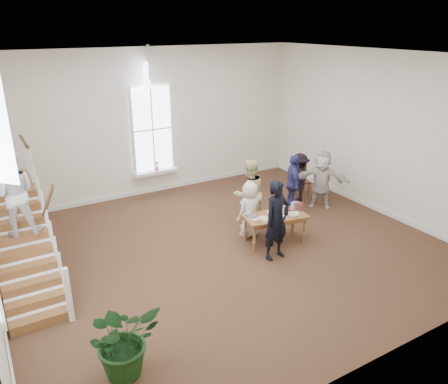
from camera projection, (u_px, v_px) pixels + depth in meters
ground at (225, 248)px, 10.67m from camera, size 10.00×10.00×0.00m
room_shell at (156, 180)px, 14.06m from camera, size 10.49×10.00×10.00m
staircase at (18, 213)px, 8.64m from camera, size 1.10×4.10×2.92m
library_table at (275, 218)px, 10.76m from camera, size 1.65×1.04×0.78m
police_officer at (277, 220)px, 9.91m from camera, size 0.75×0.55×1.90m
elderly_woman at (250, 209)px, 11.05m from camera, size 0.78×0.57×1.45m
person_yellow at (249, 193)px, 11.51m from camera, size 0.91×0.71×1.87m
woman_cluster_a at (293, 184)px, 12.48m from camera, size 0.79×1.07×1.68m
woman_cluster_b at (299, 178)px, 13.16m from camera, size 1.01×1.14×1.53m
woman_cluster_c at (322, 180)px, 12.74m from camera, size 1.49×1.49×1.73m
floor_plant at (124, 339)px, 6.67m from camera, size 1.25×1.12×1.25m
side_chair at (300, 177)px, 13.75m from camera, size 0.58×0.58×1.05m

